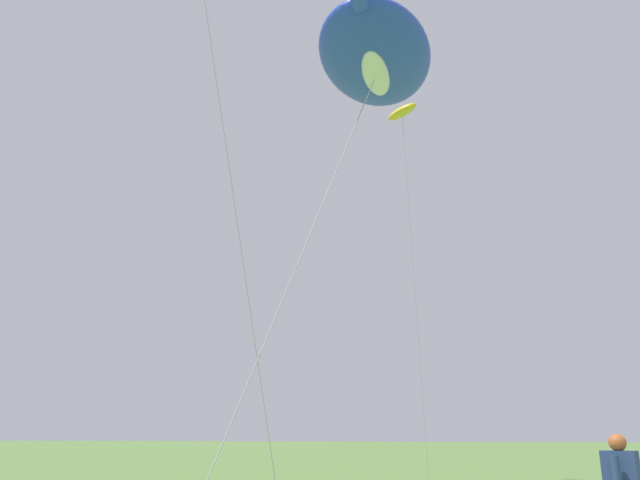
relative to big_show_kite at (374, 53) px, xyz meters
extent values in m
ellipsoid|color=blue|center=(0.26, 0.03, 0.03)|extent=(5.09, 3.34, 1.09)
ellipsoid|color=white|center=(0.26, 0.03, -0.46)|extent=(2.18, 0.90, 0.39)
cylinder|color=#B2B2B7|center=(-1.80, 1.22, -5.65)|extent=(4.16, 2.41, 10.26)
cube|color=navy|center=(-6.28, -3.99, -9.84)|extent=(0.30, 0.39, 0.50)
sphere|color=#B75B2D|center=(-6.28, -3.99, -9.51)|extent=(0.18, 0.18, 0.18)
cylinder|color=navy|center=(-6.47, -3.93, -9.87)|extent=(0.08, 0.08, 0.48)
cylinder|color=navy|center=(-6.08, -4.06, -9.87)|extent=(0.08, 0.08, 0.48)
ellipsoid|color=yellow|center=(5.12, 0.31, 0.98)|extent=(1.41, 1.48, 0.60)
cylinder|color=#B2B2B7|center=(5.75, 0.26, -4.90)|extent=(1.27, 0.11, 11.75)
cylinder|color=#B2B2B7|center=(-4.28, 2.29, -2.05)|extent=(4.51, 1.45, 17.45)
camera|label=1|loc=(-13.96, -3.31, -9.44)|focal=35.83mm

